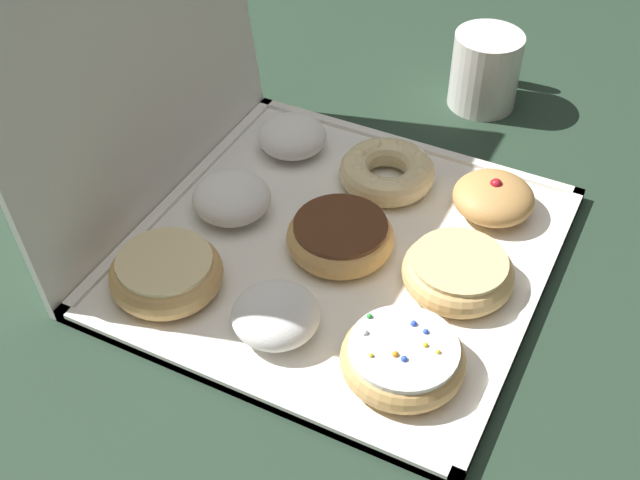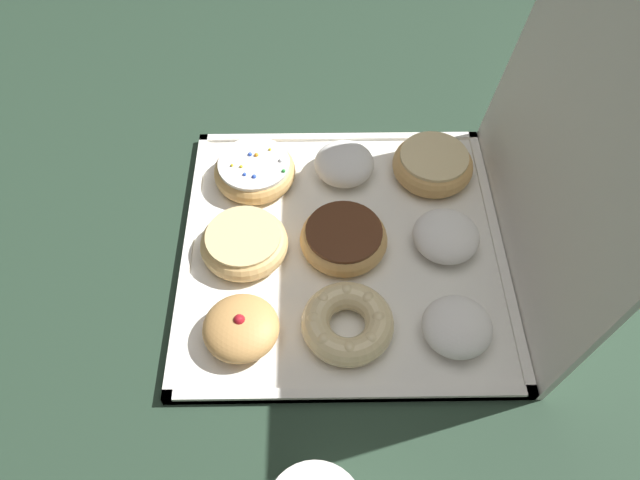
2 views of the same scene
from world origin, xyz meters
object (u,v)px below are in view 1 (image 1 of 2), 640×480
chocolate_frosted_donut_4 (341,238)px  powdered_filled_donut_8 (292,136)px  glazed_ring_donut_6 (166,273)px  glazed_ring_donut_1 (458,272)px  powdered_filled_donut_3 (276,315)px  cruller_donut_5 (388,171)px  jelly_filled_donut_2 (494,198)px  donut_box (340,252)px  coffee_mug (486,68)px  sprinkle_donut_0 (403,358)px  powdered_filled_donut_7 (233,197)px

chocolate_frosted_donut_4 → powdered_filled_donut_8: powdered_filled_donut_8 is taller
glazed_ring_donut_6 → chocolate_frosted_donut_4: bearing=-46.4°
glazed_ring_donut_1 → powdered_filled_donut_3: (-0.14, 0.13, 0.00)m
cruller_donut_5 → powdered_filled_donut_8: bearing=86.3°
glazed_ring_donut_6 → jelly_filled_donut_2: bearing=-44.7°
glazed_ring_donut_1 → powdered_filled_donut_8: (0.13, 0.26, 0.00)m
chocolate_frosted_donut_4 → powdered_filled_donut_8: size_ratio=1.38×
chocolate_frosted_donut_4 → cruller_donut_5: (0.13, -0.00, -0.00)m
powdered_filled_donut_8 → donut_box: bearing=-136.1°
glazed_ring_donut_6 → coffee_mug: bearing=-19.6°
cruller_donut_5 → sprinkle_donut_0: bearing=-154.0°
glazed_ring_donut_1 → jelly_filled_donut_2: 0.12m
cruller_donut_5 → glazed_ring_donut_6: 0.28m
cruller_donut_5 → glazed_ring_donut_6: glazed_ring_donut_6 is taller
coffee_mug → glazed_ring_donut_6: bearing=160.4°
donut_box → glazed_ring_donut_1: 0.13m
glazed_ring_donut_1 → powdered_filled_donut_7: powdered_filled_donut_7 is taller
sprinkle_donut_0 → glazed_ring_donut_1: 0.13m
sprinkle_donut_0 → jelly_filled_donut_2: 0.25m
powdered_filled_donut_8 → chocolate_frosted_donut_4: bearing=-136.2°
chocolate_frosted_donut_4 → coffee_mug: size_ratio=1.06×
glazed_ring_donut_6 → powdered_filled_donut_7: powdered_filled_donut_7 is taller
sprinkle_donut_0 → glazed_ring_donut_6: 0.25m
glazed_ring_donut_1 → powdered_filled_donut_3: size_ratio=1.34×
coffee_mug → jelly_filled_donut_2: bearing=-159.0°
donut_box → cruller_donut_5: bearing=-0.7°
donut_box → cruller_donut_5: cruller_donut_5 is taller
cruller_donut_5 → glazed_ring_donut_6: size_ratio=0.96×
powdered_filled_donut_3 → powdered_filled_donut_8: 0.29m
glazed_ring_donut_6 → coffee_mug: (0.48, -0.17, 0.02)m
sprinkle_donut_0 → donut_box: bearing=45.0°
sprinkle_donut_0 → glazed_ring_donut_1: bearing=-3.2°
sprinkle_donut_0 → chocolate_frosted_donut_4: (0.12, 0.12, 0.00)m
coffee_mug → powdered_filled_donut_3: bearing=174.6°
chocolate_frosted_donut_4 → powdered_filled_donut_7: size_ratio=1.32×
powdered_filled_donut_3 → powdered_filled_donut_8: size_ratio=1.03×
jelly_filled_donut_2 → cruller_donut_5: 0.12m
sprinkle_donut_0 → coffee_mug: 0.48m
glazed_ring_donut_1 → coffee_mug: (0.34, 0.09, 0.02)m
donut_box → coffee_mug: (0.35, -0.04, 0.05)m
chocolate_frosted_donut_4 → coffee_mug: (0.35, -0.04, 0.02)m
glazed_ring_donut_6 → powdered_filled_donut_8: powdered_filled_donut_8 is taller
sprinkle_donut_0 → coffee_mug: bearing=9.8°
jelly_filled_donut_2 → powdered_filled_donut_7: 0.29m
glazed_ring_donut_6 → coffee_mug: size_ratio=1.06×
powdered_filled_donut_7 → glazed_ring_donut_1: bearing=-89.3°
glazed_ring_donut_6 → donut_box: bearing=-45.6°
cruller_donut_5 → powdered_filled_donut_7: bearing=132.2°
glazed_ring_donut_1 → coffee_mug: bearing=14.4°
chocolate_frosted_donut_4 → glazed_ring_donut_6: (-0.13, 0.13, 0.00)m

